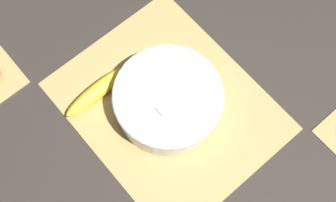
{
  "coord_description": "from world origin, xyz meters",
  "views": [
    {
      "loc": [
        0.3,
        -0.26,
        1.05
      ],
      "look_at": [
        0.0,
        0.0,
        0.04
      ],
      "focal_mm": 50.0,
      "sensor_mm": 36.0,
      "label": 1
    }
  ],
  "objects": [
    {
      "name": "ground_plane",
      "position": [
        0.0,
        0.0,
        0.0
      ],
      "size": [
        6.0,
        6.0,
        0.0
      ],
      "primitive_type": "plane",
      "color": "#2D2823"
    },
    {
      "name": "bamboo_mat_center",
      "position": [
        -0.0,
        0.0,
        0.0
      ],
      "size": [
        0.5,
        0.41,
        0.01
      ],
      "color": "tan",
      "rests_on": "ground_plane"
    },
    {
      "name": "fruit_salad_bowl",
      "position": [
        -0.0,
        0.0,
        0.05
      ],
      "size": [
        0.26,
        0.26,
        0.08
      ],
      "color": "silver",
      "rests_on": "bamboo_mat_center"
    },
    {
      "name": "whole_banana",
      "position": [
        -0.13,
        -0.11,
        0.03
      ],
      "size": [
        0.05,
        0.18,
        0.04
      ],
      "color": "yellow",
      "rests_on": "bamboo_mat_center"
    }
  ]
}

